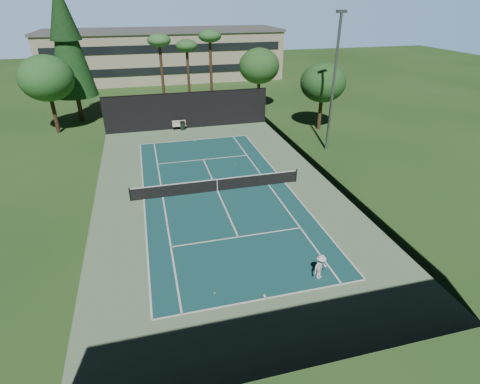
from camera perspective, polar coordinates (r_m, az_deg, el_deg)
The scene contains 22 objects.
ground at distance 28.59m, azimuth -3.46°, elevation 0.15°, with size 160.00×160.00×0.00m, color #284E1D.
apron_slab at distance 28.59m, azimuth -3.46°, elevation 0.16°, with size 18.00×32.00×0.01m, color #688A60.
court_surface at distance 28.59m, azimuth -3.46°, elevation 0.17°, with size 10.97×23.77×0.01m, color #184C4D.
court_lines at distance 28.58m, azimuth -3.46°, elevation 0.19°, with size 11.07×23.87×0.01m.
tennis_net at distance 28.34m, azimuth -3.49°, elevation 1.15°, with size 12.90×0.10×1.10m.
fence at distance 27.78m, azimuth -3.60°, elevation 3.89°, with size 18.04×32.05×4.03m.
player at distance 20.23m, azimuth 12.16°, elevation -11.07°, with size 0.92×0.53×1.43m, color white.
tennis_ball_a at distance 19.36m, azimuth -3.90°, elevation -15.10°, with size 0.07×0.07×0.07m, color #D8E935.
tennis_ball_b at distance 30.02m, azimuth -10.28°, elevation 1.20°, with size 0.06×0.06×0.06m, color #E8F237.
tennis_ball_c at distance 33.33m, azimuth -0.74°, elevation 4.40°, with size 0.06×0.06×0.06m, color #D5E333.
tennis_ball_d at distance 31.28m, azimuth -12.15°, elevation 2.14°, with size 0.07×0.07×0.07m, color #C0D630.
park_bench at distance 42.77m, azimuth -9.25°, elevation 10.09°, with size 1.50×0.45×1.02m.
trash_bin at distance 42.58m, azimuth -8.74°, elevation 9.95°, with size 0.56×0.56×0.95m.
pine_tree at distance 47.65m, azimuth -25.09°, elevation 20.90°, with size 4.80×4.80×15.00m.
palm_a at distance 49.28m, azimuth -12.20°, elevation 21.24°, with size 2.80×2.80×9.32m.
palm_b at distance 51.65m, azimuth -8.12°, elevation 20.89°, with size 2.80×2.80×8.42m.
palm_c at distance 48.95m, azimuth -4.61°, elevation 22.17°, with size 2.80×2.80×9.77m.
decid_tree_a at distance 49.80m, azimuth 2.93°, elevation 18.62°, with size 5.12×5.12×7.62m.
decid_tree_b at distance 42.20m, azimuth 12.53°, elevation 15.94°, with size 4.80×4.80×7.14m.
decid_tree_c at distance 44.56m, azimuth -27.41°, elevation 15.11°, with size 5.44×5.44×8.09m.
campus_building at distance 71.65m, azimuth -11.39°, elevation 19.91°, with size 40.50×12.50×8.30m.
light_pole at distance 35.80m, azimuth 14.09°, elevation 16.03°, with size 0.90×0.25×12.22m.
Camera 1 is at (-4.71, -24.95, 13.14)m, focal length 28.00 mm.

